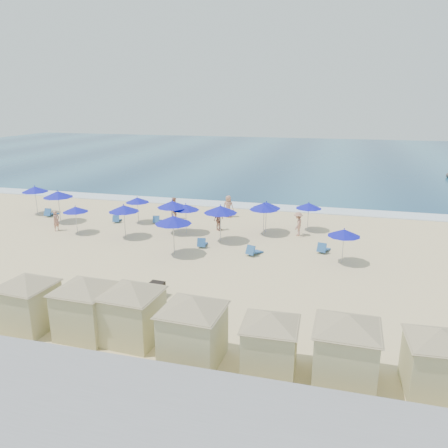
# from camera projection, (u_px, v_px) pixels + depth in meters

# --- Properties ---
(ground) EXTENTS (160.00, 160.00, 0.00)m
(ground) POSITION_uv_depth(u_px,v_px,m) (170.00, 260.00, 27.31)
(ground) COLOR beige
(ground) RESTS_ON ground
(ocean) EXTENTS (160.00, 80.00, 0.06)m
(ocean) POSITION_uv_depth(u_px,v_px,m) (285.00, 156.00, 78.36)
(ocean) COLOR navy
(ocean) RESTS_ON ground
(surf_line) EXTENTS (160.00, 2.50, 0.08)m
(surf_line) POSITION_uv_depth(u_px,v_px,m) (231.00, 205.00, 41.69)
(surf_line) COLOR white
(surf_line) RESTS_ON ground
(seawall) EXTENTS (160.00, 6.10, 1.22)m
(seawall) POSITION_uv_depth(u_px,v_px,m) (18.00, 379.00, 14.60)
(seawall) COLOR gray
(seawall) RESTS_ON ground
(trash_bin) EXTENTS (0.79, 0.79, 0.74)m
(trash_bin) POSITION_uv_depth(u_px,v_px,m) (156.00, 290.00, 22.17)
(trash_bin) COLOR black
(trash_bin) RESTS_ON ground
(cabana_0) EXTENTS (4.39, 4.39, 2.76)m
(cabana_0) POSITION_uv_depth(u_px,v_px,m) (27.00, 294.00, 18.82)
(cabana_0) COLOR #BEB682
(cabana_0) RESTS_ON ground
(cabana_1) EXTENTS (4.59, 4.59, 2.88)m
(cabana_1) POSITION_uv_depth(u_px,v_px,m) (85.00, 299.00, 18.23)
(cabana_1) COLOR #BEB682
(cabana_1) RESTS_ON ground
(cabana_2) EXTENTS (4.60, 4.60, 2.89)m
(cabana_2) POSITION_uv_depth(u_px,v_px,m) (132.00, 304.00, 17.80)
(cabana_2) COLOR #BEB682
(cabana_2) RESTS_ON ground
(cabana_3) EXTENTS (4.66, 4.66, 2.93)m
(cabana_3) POSITION_uv_depth(u_px,v_px,m) (193.00, 320.00, 16.39)
(cabana_3) COLOR #BEB682
(cabana_3) RESTS_ON ground
(cabana_4) EXTENTS (4.13, 4.13, 2.59)m
(cabana_4) POSITION_uv_depth(u_px,v_px,m) (270.00, 334.00, 15.80)
(cabana_4) COLOR #BEB682
(cabana_4) RESTS_ON ground
(cabana_5) EXTENTS (4.60, 4.60, 2.89)m
(cabana_5) POSITION_uv_depth(u_px,v_px,m) (347.00, 340.00, 15.12)
(cabana_5) COLOR #BEB682
(cabana_5) RESTS_ON ground
(cabana_6) EXTENTS (4.19, 4.19, 2.63)m
(cabana_6) POSITION_uv_depth(u_px,v_px,m) (437.00, 352.00, 14.62)
(cabana_6) COLOR #BEB682
(cabana_6) RESTS_ON ground
(umbrella_0) EXTENTS (2.22, 2.22, 2.53)m
(umbrella_0) POSITION_uv_depth(u_px,v_px,m) (35.00, 189.00, 38.03)
(umbrella_0) COLOR #A5A8AD
(umbrella_0) RESTS_ON ground
(umbrella_1) EXTENTS (1.88, 1.88, 2.13)m
(umbrella_1) POSITION_uv_depth(u_px,v_px,m) (75.00, 209.00, 32.43)
(umbrella_1) COLOR #A5A8AD
(umbrella_1) RESTS_ON ground
(umbrella_2) EXTENTS (2.36, 2.36, 2.68)m
(umbrella_2) POSITION_uv_depth(u_px,v_px,m) (58.00, 194.00, 35.33)
(umbrella_2) COLOR #A5A8AD
(umbrella_2) RESTS_ON ground
(umbrella_3) EXTENTS (2.20, 2.20, 2.51)m
(umbrella_3) POSITION_uv_depth(u_px,v_px,m) (124.00, 208.00, 31.33)
(umbrella_3) COLOR #A5A8AD
(umbrella_3) RESTS_ON ground
(umbrella_4) EXTENTS (1.92, 1.92, 2.19)m
(umbrella_4) POSITION_uv_depth(u_px,v_px,m) (137.00, 200.00, 35.26)
(umbrella_4) COLOR #A5A8AD
(umbrella_4) RESTS_ON ground
(umbrella_5) EXTENTS (2.27, 2.27, 2.58)m
(umbrella_5) POSITION_uv_depth(u_px,v_px,m) (172.00, 204.00, 32.34)
(umbrella_5) COLOR #A5A8AD
(umbrella_5) RESTS_ON ground
(umbrella_6) EXTENTS (2.38, 2.38, 2.71)m
(umbrella_6) POSITION_uv_depth(u_px,v_px,m) (173.00, 220.00, 27.69)
(umbrella_6) COLOR #A5A8AD
(umbrella_6) RESTS_ON ground
(umbrella_7) EXTENTS (2.04, 2.04, 2.32)m
(umbrella_7) POSITION_uv_depth(u_px,v_px,m) (186.00, 207.00, 32.38)
(umbrella_7) COLOR #A5A8AD
(umbrella_7) RESTS_ON ground
(umbrella_8) EXTENTS (2.38, 2.38, 2.71)m
(umbrella_8) POSITION_uv_depth(u_px,v_px,m) (221.00, 209.00, 30.35)
(umbrella_8) COLOR #A5A8AD
(umbrella_8) RESTS_ON ground
(umbrella_9) EXTENTS (1.98, 1.98, 2.26)m
(umbrella_9) POSITION_uv_depth(u_px,v_px,m) (309.00, 206.00, 33.08)
(umbrella_9) COLOR #A5A8AD
(umbrella_9) RESTS_ON ground
(umbrella_10) EXTENTS (2.16, 2.16, 2.46)m
(umbrella_10) POSITION_uv_depth(u_px,v_px,m) (266.00, 205.00, 32.51)
(umbrella_10) COLOR #A5A8AD
(umbrella_10) RESTS_ON ground
(umbrella_11) EXTENTS (1.98, 1.98, 2.26)m
(umbrella_11) POSITION_uv_depth(u_px,v_px,m) (344.00, 233.00, 26.32)
(umbrella_11) COLOR #A5A8AD
(umbrella_11) RESTS_ON ground
(umbrella_12) EXTENTS (2.16, 2.16, 2.46)m
(umbrella_12) POSITION_uv_depth(u_px,v_px,m) (264.00, 207.00, 32.02)
(umbrella_12) COLOR #A5A8AD
(umbrella_12) RESTS_ON ground
(beach_chair_0) EXTENTS (0.63, 1.38, 0.76)m
(beach_chair_0) POSITION_uv_depth(u_px,v_px,m) (50.00, 213.00, 37.73)
(beach_chair_0) COLOR #285996
(beach_chair_0) RESTS_ON ground
(beach_chair_1) EXTENTS (0.83, 1.29, 0.66)m
(beach_chair_1) POSITION_uv_depth(u_px,v_px,m) (117.00, 219.00, 35.87)
(beach_chair_1) COLOR #285996
(beach_chair_1) RESTS_ON ground
(beach_chair_2) EXTENTS (0.80, 1.30, 0.66)m
(beach_chair_2) POSITION_uv_depth(u_px,v_px,m) (157.00, 220.00, 35.69)
(beach_chair_2) COLOR #285996
(beach_chair_2) RESTS_ON ground
(beach_chair_3) EXTENTS (0.76, 1.35, 0.70)m
(beach_chair_3) POSITION_uv_depth(u_px,v_px,m) (202.00, 243.00, 29.83)
(beach_chair_3) COLOR #285996
(beach_chair_3) RESTS_ON ground
(beach_chair_4) EXTENTS (1.05, 1.45, 0.73)m
(beach_chair_4) POSITION_uv_depth(u_px,v_px,m) (253.00, 251.00, 28.24)
(beach_chair_4) COLOR #285996
(beach_chair_4) RESTS_ON ground
(beach_chair_5) EXTENTS (0.91, 1.42, 0.72)m
(beach_chair_5) POSITION_uv_depth(u_px,v_px,m) (323.00, 248.00, 28.74)
(beach_chair_5) COLOR #285996
(beach_chair_5) RESTS_ON ground
(beachgoer_0) EXTENTS (0.49, 0.64, 1.58)m
(beachgoer_0) POSITION_uv_depth(u_px,v_px,m) (56.00, 221.00, 33.34)
(beachgoer_0) COLOR tan
(beachgoer_0) RESTS_ON ground
(beachgoer_1) EXTENTS (0.99, 0.83, 1.84)m
(beachgoer_1) POSITION_uv_depth(u_px,v_px,m) (174.00, 208.00, 36.75)
(beachgoer_1) COLOR tan
(beachgoer_1) RESTS_ON ground
(beachgoer_2) EXTENTS (0.80, 1.08, 1.70)m
(beachgoer_2) POSITION_uv_depth(u_px,v_px,m) (219.00, 219.00, 33.47)
(beachgoer_2) COLOR tan
(beachgoer_2) RESTS_ON ground
(beachgoer_3) EXTENTS (0.78, 1.21, 1.78)m
(beachgoer_3) POSITION_uv_depth(u_px,v_px,m) (298.00, 224.00, 32.12)
(beachgoer_3) COLOR tan
(beachgoer_3) RESTS_ON ground
(beachgoer_4) EXTENTS (0.96, 0.67, 1.87)m
(beachgoer_4) POSITION_uv_depth(u_px,v_px,m) (228.00, 206.00, 37.28)
(beachgoer_4) COLOR tan
(beachgoer_4) RESTS_ON ground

